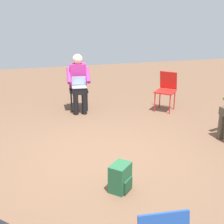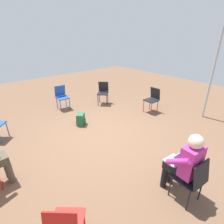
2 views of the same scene
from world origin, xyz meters
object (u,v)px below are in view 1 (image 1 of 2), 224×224
Objects in this scene: person_with_laptop at (78,80)px; chair_south at (78,87)px; backpack_near_laptop_user at (120,179)px; chair_southwest at (166,88)px.

chair_south is at bearing -90.00° from person_with_laptop.
chair_southwest is at bearing -124.24° from backpack_near_laptop_user.
person_with_laptop is 3.44× the size of backpack_near_laptop_user.
backpack_near_laptop_user is at bearing 98.24° from chair_southwest.
person_with_laptop is at bearing 28.84° from chair_southwest.
chair_south and chair_southwest have the same top height.
person_with_laptop is (1.87, -0.45, 0.20)m from chair_southwest.
backpack_near_laptop_user is (1.91, 2.81, -0.34)m from chair_southwest.
chair_south is 0.69× the size of person_with_laptop.
chair_south reaches higher than backpack_near_laptop_user.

